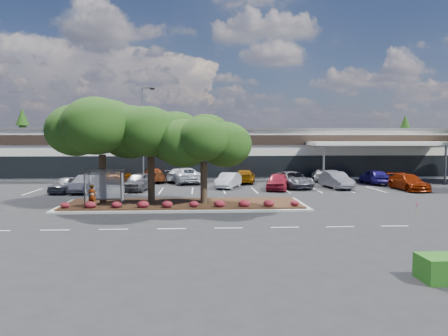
{
  "coord_description": "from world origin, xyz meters",
  "views": [
    {
      "loc": [
        -0.84,
        -28.22,
        5.09
      ],
      "look_at": [
        1.19,
        7.37,
        2.6
      ],
      "focal_mm": 35.0,
      "sensor_mm": 36.0,
      "label": 1
    }
  ],
  "objects": [
    {
      "name": "car_2",
      "position": [
        -6.72,
        14.06,
        0.85
      ],
      "size": [
        2.97,
        5.28,
        1.7
      ],
      "primitive_type": "imported",
      "rotation": [
        0.0,
        0.0,
        -0.2
      ],
      "color": "#4C4C52",
      "rests_on": "ground"
    },
    {
      "name": "ground",
      "position": [
        0.0,
        0.0,
        0.0
      ],
      "size": [
        160.0,
        160.0,
        0.0
      ],
      "primitive_type": "plane",
      "color": "black",
      "rests_on": "ground"
    },
    {
      "name": "shrub_row",
      "position": [
        -2.0,
        1.9,
        0.51
      ],
      "size": [
        17.0,
        0.8,
        0.5
      ],
      "primitive_type": null,
      "color": "maroon",
      "rests_on": "landscape_island"
    },
    {
      "name": "lane_markings",
      "position": [
        -0.14,
        10.42,
        0.01
      ],
      "size": [
        33.12,
        20.06,
        0.01
      ],
      "color": "silver",
      "rests_on": "ground"
    },
    {
      "name": "car_1",
      "position": [
        -13.25,
        12.78,
        0.74
      ],
      "size": [
        2.44,
        4.55,
        1.47
      ],
      "primitive_type": "imported",
      "rotation": [
        0.0,
        0.0,
        -0.17
      ],
      "color": "#5B5C63",
      "rests_on": "ground"
    },
    {
      "name": "car_15",
      "position": [
        13.42,
        21.82,
        0.7
      ],
      "size": [
        2.73,
        5.05,
        1.39
      ],
      "primitive_type": "imported",
      "rotation": [
        0.0,
        0.0,
        2.97
      ],
      "color": "silver",
      "rests_on": "ground"
    },
    {
      "name": "car_9",
      "position": [
        -10.07,
        21.54,
        0.7
      ],
      "size": [
        3.05,
        5.36,
        1.41
      ],
      "primitive_type": "imported",
      "rotation": [
        0.0,
        0.0,
        3.0
      ],
      "color": "#672D04",
      "rests_on": "ground"
    },
    {
      "name": "car_7",
      "position": [
        12.89,
        14.64,
        0.82
      ],
      "size": [
        2.38,
        5.19,
        1.65
      ],
      "primitive_type": "imported",
      "rotation": [
        0.0,
        0.0,
        0.13
      ],
      "color": "slate",
      "rests_on": "ground"
    },
    {
      "name": "landscape_island",
      "position": [
        -2.0,
        4.0,
        0.12
      ],
      "size": [
        18.0,
        6.0,
        0.26
      ],
      "color": "#989893",
      "rests_on": "ground"
    },
    {
      "name": "car_17",
      "position": [
        18.31,
        18.31,
        0.82
      ],
      "size": [
        2.09,
        4.86,
        1.63
      ],
      "primitive_type": "imported",
      "rotation": [
        0.0,
        0.0,
        3.18
      ],
      "color": "navy",
      "rests_on": "ground"
    },
    {
      "name": "car_6",
      "position": [
        6.82,
        13.71,
        0.82
      ],
      "size": [
        3.21,
        5.19,
        1.65
      ],
      "primitive_type": "imported",
      "rotation": [
        0.0,
        0.0,
        -0.28
      ],
      "color": "maroon",
      "rests_on": "ground"
    },
    {
      "name": "car_16",
      "position": [
        14.05,
        19.91,
        0.74
      ],
      "size": [
        3.99,
        5.79,
        1.47
      ],
      "primitive_type": "imported",
      "rotation": [
        0.0,
        0.0,
        2.82
      ],
      "color": "silver",
      "rests_on": "ground"
    },
    {
      "name": "car_10",
      "position": [
        -6.2,
        21.95,
        0.81
      ],
      "size": [
        3.58,
        5.96,
        1.62
      ],
      "primitive_type": "imported",
      "rotation": [
        0.0,
        0.0,
        3.39
      ],
      "color": "maroon",
      "rests_on": "ground"
    },
    {
      "name": "car_11",
      "position": [
        -2.93,
        22.24,
        0.78
      ],
      "size": [
        3.73,
        5.76,
        1.55
      ],
      "primitive_type": "imported",
      "rotation": [
        0.0,
        0.0,
        2.83
      ],
      "color": "silver",
      "rests_on": "ground"
    },
    {
      "name": "car_8",
      "position": [
        19.41,
        12.68,
        0.77
      ],
      "size": [
        2.46,
        5.45,
        1.55
      ],
      "primitive_type": "imported",
      "rotation": [
        0.0,
        0.0,
        0.06
      ],
      "color": "#771B02",
      "rests_on": "ground"
    },
    {
      "name": "car_5",
      "position": [
        8.55,
        15.33,
        0.82
      ],
      "size": [
        4.14,
        6.38,
        1.63
      ],
      "primitive_type": "imported",
      "rotation": [
        0.0,
        0.0,
        0.26
      ],
      "color": "#57575D",
      "rests_on": "ground"
    },
    {
      "name": "retail_store",
      "position": [
        0.06,
        33.91,
        3.15
      ],
      "size": [
        80.4,
        25.2,
        6.25
      ],
      "color": "white",
      "rests_on": "ground"
    },
    {
      "name": "car_4",
      "position": [
        2.09,
        15.54,
        0.76
      ],
      "size": [
        3.13,
        4.88,
        1.52
      ],
      "primitive_type": "imported",
      "rotation": [
        0.0,
        0.0,
        -0.36
      ],
      "color": "silver",
      "rests_on": "ground"
    },
    {
      "name": "bus_shelter",
      "position": [
        -7.5,
        2.95,
        2.31
      ],
      "size": [
        2.75,
        1.55,
        2.59
      ],
      "color": "black",
      "rests_on": "landscape_island"
    },
    {
      "name": "car_13",
      "position": [
        4.28,
        20.3,
        0.75
      ],
      "size": [
        2.97,
        5.45,
        1.5
      ],
      "primitive_type": "imported",
      "rotation": [
        0.0,
        0.0,
        2.97
      ],
      "color": "#724204",
      "rests_on": "ground"
    },
    {
      "name": "car_12",
      "position": [
        -2.42,
        20.47,
        0.86
      ],
      "size": [
        4.25,
        6.68,
        1.72
      ],
      "primitive_type": "imported",
      "rotation": [
        0.0,
        0.0,
        3.38
      ],
      "color": "silver",
      "rests_on": "ground"
    },
    {
      "name": "light_pole",
      "position": [
        -6.16,
        14.52,
        4.44
      ],
      "size": [
        1.43,
        0.5,
        10.0
      ],
      "rotation": [
        0.0,
        0.0,
        0.09
      ],
      "color": "#989893",
      "rests_on": "ground"
    },
    {
      "name": "person_waiting",
      "position": [
        -8.23,
        2.12,
        1.07
      ],
      "size": [
        0.66,
        0.5,
        1.61
      ],
      "primitive_type": "imported",
      "rotation": [
        0.0,
        0.0,
        2.94
      ],
      "color": "#594C47",
      "rests_on": "landscape_island"
    },
    {
      "name": "island_tree_mid",
      "position": [
        -4.5,
        5.2,
        3.92
      ],
      "size": [
        6.6,
        6.6,
        7.32
      ],
      "primitive_type": null,
      "color": "black",
      "rests_on": "landscape_island"
    },
    {
      "name": "survey_stake",
      "position": [
        12.86,
        -1.68,
        0.62
      ],
      "size": [
        0.08,
        0.14,
        0.97
      ],
      "color": "#9C8351",
      "rests_on": "ground"
    },
    {
      "name": "island_tree_east",
      "position": [
        -0.5,
        3.7,
        3.51
      ],
      "size": [
        5.8,
        5.8,
        6.5
      ],
      "primitive_type": null,
      "color": "black",
      "rests_on": "landscape_island"
    },
    {
      "name": "car_0",
      "position": [
        -11.35,
        12.8,
        0.79
      ],
      "size": [
        2.34,
        4.97,
        1.58
      ],
      "primitive_type": "imported",
      "rotation": [
        0.0,
        0.0,
        -0.14
      ],
      "color": "slate",
      "rests_on": "ground"
    },
    {
      "name": "island_tree_west",
      "position": [
        -8.0,
        4.5,
        4.21
      ],
      "size": [
        7.2,
        7.2,
        7.89
      ],
      "primitive_type": null,
      "color": "black",
      "rests_on": "landscape_island"
    },
    {
      "name": "conifer_north_west",
      "position": [
        -30.0,
        46.0,
        5.0
      ],
      "size": [
        4.4,
        4.4,
        10.0
      ],
      "primitive_type": "cone",
      "color": "black",
      "rests_on": "ground"
    },
    {
      "name": "conifer_north_east",
      "position": [
        34.0,
        44.0,
        4.5
      ],
      "size": [
        3.96,
        3.96,
        9.0
      ],
      "primitive_type": "cone",
      "color": "black",
      "rests_on": "ground"
    }
  ]
}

